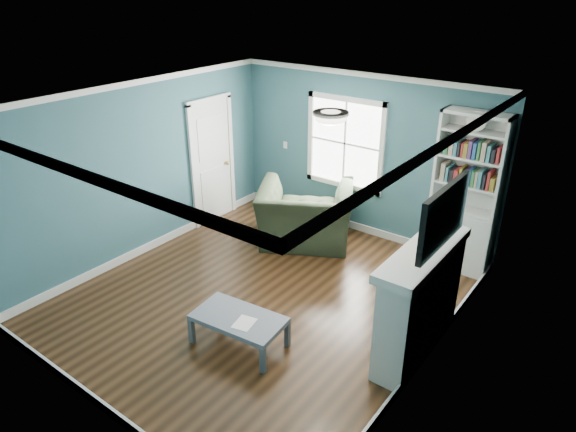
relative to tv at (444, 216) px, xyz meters
The scene contains 13 objects.
floor 2.80m from the tv, behind, with size 5.00×5.00×0.00m, color black.
room_walls 2.21m from the tv, behind, with size 5.00×5.00×5.00m.
trim 2.26m from the tv, behind, with size 4.50×5.00×2.60m.
window 3.40m from the tv, 137.57° to the left, with size 1.40×0.06×1.50m.
bookshelf 2.29m from the tv, 101.57° to the left, with size 0.90×0.35×2.31m.
fireplace 1.10m from the tv, behind, with size 0.44×1.58×1.30m.
tv is the anchor object (origin of this frame).
door 4.63m from the tv, 164.80° to the left, with size 0.12×0.98×2.17m.
ceiling_fixture 1.54m from the tv, behind, with size 0.38×0.38×0.15m.
light_switch 4.38m from the tv, 148.30° to the left, with size 0.08×0.01×0.12m, color white.
recliner 3.18m from the tv, 152.05° to the left, with size 1.43×0.93×1.25m, color black.
coffee_table 2.53m from the tv, 148.06° to the right, with size 1.10×0.68×0.38m.
paper_sheet 2.44m from the tv, 144.88° to the right, with size 0.20×0.26×0.00m, color white.
Camera 1 is at (3.71, -4.41, 3.88)m, focal length 32.00 mm.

